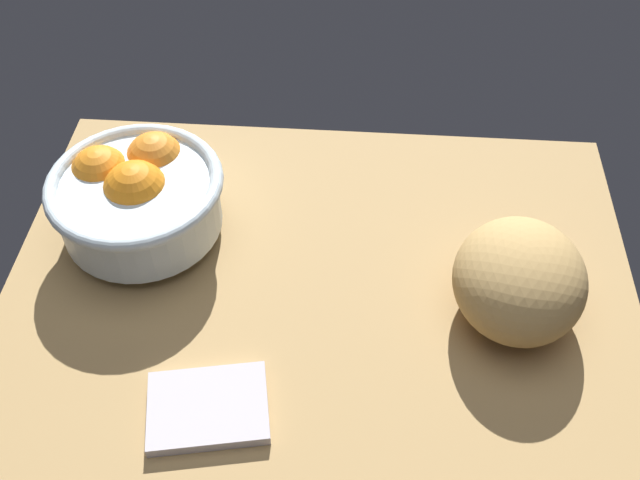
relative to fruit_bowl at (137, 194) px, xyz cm
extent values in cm
cube|color=#A68450|center=(-21.85, 8.60, -7.24)|extent=(71.74, 57.12, 3.00)
cylinder|color=silver|center=(-0.29, 0.66, -4.97)|extent=(8.61, 8.61, 1.54)
cylinder|color=silver|center=(-0.29, 0.66, -0.91)|extent=(18.70, 18.70, 6.57)
torus|color=silver|center=(-0.29, 0.66, 2.38)|extent=(20.30, 20.30, 1.60)
sphere|color=orange|center=(-0.44, 0.93, 0.66)|extent=(7.09, 7.09, 7.09)
sphere|color=orange|center=(4.67, -2.26, 0.66)|extent=(7.07, 7.07, 7.07)
sphere|color=orange|center=(-1.24, -5.04, 0.68)|extent=(7.20, 7.20, 7.20)
sphere|color=orange|center=(-0.29, 0.66, 0.78)|extent=(7.78, 7.78, 7.78)
ellipsoid|color=tan|center=(-43.17, 9.21, -0.55)|extent=(16.28, 17.78, 10.37)
cube|color=#BEB8C4|center=(-12.00, 24.07, -5.07)|extent=(13.23, 10.72, 1.34)
camera|label=1|loc=(-25.65, 59.19, 60.21)|focal=41.30mm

